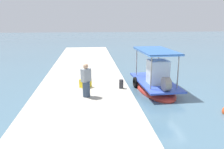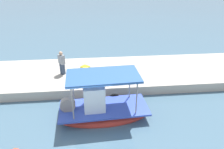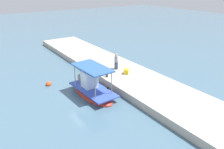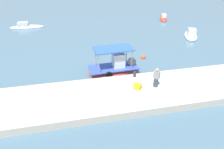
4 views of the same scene
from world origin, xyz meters
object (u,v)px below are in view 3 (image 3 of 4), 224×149
at_px(fisherman_near_bollard, 116,62).
at_px(mooring_bollard, 107,74).
at_px(main_fishing_boat, 92,90).
at_px(cargo_crate, 126,71).
at_px(marker_buoy, 49,84).

distance_m(fisherman_near_bollard, mooring_bollard, 2.34).
bearing_deg(main_fishing_boat, cargo_crate, -77.69).
bearing_deg(cargo_crate, marker_buoy, 66.30).
height_order(fisherman_near_bollard, cargo_crate, fisherman_near_bollard).
distance_m(main_fishing_boat, cargo_crate, 4.45).
distance_m(main_fishing_boat, marker_buoy, 4.67).
height_order(cargo_crate, marker_buoy, cargo_crate).
bearing_deg(main_fishing_boat, fisherman_near_bollard, -59.10).
bearing_deg(mooring_bollard, cargo_crate, -100.91).
relative_size(main_fishing_boat, cargo_crate, 9.09).
height_order(main_fishing_boat, marker_buoy, main_fishing_boat).
relative_size(fisherman_near_bollard, mooring_bollard, 3.41).
bearing_deg(cargo_crate, mooring_bollard, 79.09).
distance_m(main_fishing_boat, fisherman_near_bollard, 5.05).
height_order(fisherman_near_bollard, mooring_bollard, fisherman_near_bollard).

